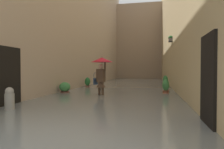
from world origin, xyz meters
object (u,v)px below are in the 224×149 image
potted_plant_near_left (166,88)px  mooring_bollard (10,102)px  potted_plant_far_right (65,89)px  potted_plant_mid_right (88,83)px  person_wading (101,69)px  potted_plant_mid_left (165,82)px

potted_plant_near_left → mooring_bollard: (4.93, 5.29, -0.04)m
potted_plant_far_right → mooring_bollard: mooring_bollard is taller
potted_plant_near_left → potted_plant_mid_right: 5.88m
person_wading → potted_plant_near_left: size_ratio=2.25×
person_wading → potted_plant_mid_left: (-3.29, -5.38, -0.95)m
potted_plant_near_left → potted_plant_mid_right: potted_plant_near_left is taller
potted_plant_far_right → mooring_bollard: (-0.21, 4.42, 0.02)m
person_wading → potted_plant_mid_left: person_wading is taller
person_wading → potted_plant_mid_left: bearing=-121.5°
potted_plant_near_left → potted_plant_far_right: bearing=9.5°
potted_plant_mid_left → potted_plant_mid_right: (5.36, 1.21, -0.06)m
potted_plant_far_right → potted_plant_mid_left: potted_plant_mid_left is taller
potted_plant_mid_left → potted_plant_near_left: bearing=86.7°
mooring_bollard → potted_plant_near_left: bearing=-133.0°
potted_plant_far_right → potted_plant_mid_right: size_ratio=0.88×
potted_plant_far_right → potted_plant_mid_left: (-5.37, -4.95, 0.10)m
person_wading → potted_plant_near_left: person_wading is taller
potted_plant_mid_left → person_wading: bearing=58.5°
person_wading → potted_plant_near_left: bearing=-157.0°
potted_plant_near_left → potted_plant_mid_right: (5.13, -2.87, -0.03)m
potted_plant_mid_left → potted_plant_far_right: bearing=42.7°
person_wading → potted_plant_mid_right: bearing=-63.6°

